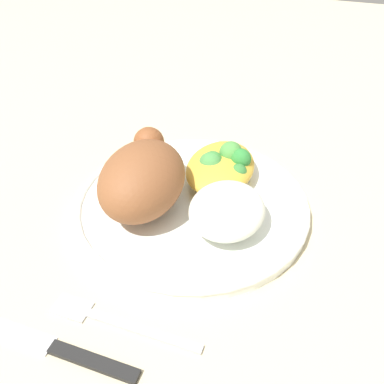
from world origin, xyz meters
name	(u,v)px	position (x,y,z in m)	size (l,w,h in m)	color
ground_plane	(192,209)	(0.00, 0.00, 0.00)	(2.00, 2.00, 0.00)	beige
plate	(192,204)	(0.00, 0.00, 0.01)	(0.27, 0.27, 0.02)	white
roasted_chicken	(143,178)	(-0.03, 0.05, 0.05)	(0.13, 0.09, 0.07)	brown
rice_pile	(227,210)	(-0.03, -0.05, 0.03)	(0.09, 0.08, 0.04)	white
mac_cheese_with_broccoli	(221,165)	(0.05, -0.02, 0.03)	(0.11, 0.08, 0.04)	gold
fork	(116,321)	(-0.17, 0.01, 0.00)	(0.02, 0.14, 0.01)	#B2B2B7
knife	(52,346)	(-0.21, 0.05, 0.00)	(0.02, 0.19, 0.01)	black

